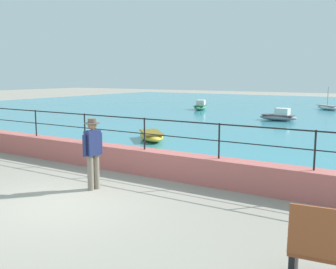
{
  "coord_description": "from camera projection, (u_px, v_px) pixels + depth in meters",
  "views": [
    {
      "loc": [
        6.37,
        -5.62,
        2.77
      ],
      "look_at": [
        0.47,
        3.7,
        1.1
      ],
      "focal_mm": 41.74,
      "sensor_mm": 36.0,
      "label": 1
    }
  ],
  "objects": [
    {
      "name": "ground_plane",
      "position": [
        59.0,
        204.0,
        8.48
      ],
      "size": [
        120.0,
        120.0,
        0.0
      ],
      "primitive_type": "plane",
      "color": "gray"
    },
    {
      "name": "promenade_wall",
      "position": [
        145.0,
        161.0,
        11.1
      ],
      "size": [
        20.0,
        0.56,
        0.7
      ],
      "primitive_type": "cube",
      "color": "#BC605B",
      "rests_on": "ground"
    },
    {
      "name": "railing",
      "position": [
        144.0,
        127.0,
        10.95
      ],
      "size": [
        18.44,
        0.04,
        0.9
      ],
      "color": "black",
      "rests_on": "promenade_wall"
    },
    {
      "name": "lake_water",
      "position": [
        316.0,
        111.0,
        30.05
      ],
      "size": [
        64.0,
        44.32,
        0.06
      ],
      "primitive_type": "cube",
      "color": "teal",
      "rests_on": "ground"
    },
    {
      "name": "person_walking",
      "position": [
        93.0,
        150.0,
        9.45
      ],
      "size": [
        0.38,
        0.56,
        1.75
      ],
      "color": "slate",
      "rests_on": "ground"
    },
    {
      "name": "boat_1",
      "position": [
        151.0,
        136.0,
        16.51
      ],
      "size": [
        2.25,
        2.27,
        0.36
      ],
      "color": "gold",
      "rests_on": "lake_water"
    },
    {
      "name": "boat_2",
      "position": [
        328.0,
        107.0,
        31.18
      ],
      "size": [
        2.33,
        2.18,
        1.83
      ],
      "color": "white",
      "rests_on": "lake_water"
    },
    {
      "name": "boat_3",
      "position": [
        279.0,
        116.0,
        23.7
      ],
      "size": [
        2.32,
        0.96,
        0.76
      ],
      "color": "gray",
      "rests_on": "lake_water"
    },
    {
      "name": "boat_4",
      "position": [
        200.0,
        106.0,
        31.3
      ],
      "size": [
        1.55,
        2.46,
        0.76
      ],
      "color": "#338C59",
      "rests_on": "lake_water"
    }
  ]
}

